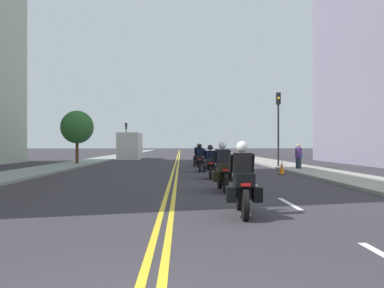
{
  "coord_description": "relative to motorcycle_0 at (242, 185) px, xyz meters",
  "views": [
    {
      "loc": [
        0.33,
        -3.93,
        1.58
      ],
      "look_at": [
        1.05,
        24.72,
        1.61
      ],
      "focal_mm": 42.03,
      "sensor_mm": 36.0,
      "label": 1
    }
  ],
  "objects": [
    {
      "name": "traffic_cone_0",
      "position": [
        3.92,
        13.42,
        -0.3
      ],
      "size": [
        0.36,
        0.36,
        0.76
      ],
      "color": "black",
      "rests_on": "ground"
    },
    {
      "name": "sidewalk_right",
      "position": [
        6.26,
        42.01,
        -0.62
      ],
      "size": [
        2.96,
        144.0,
        0.12
      ],
      "primitive_type": "cube",
      "color": "gray",
      "rests_on": "ground"
    },
    {
      "name": "sidewalk_left",
      "position": [
        -9.66,
        42.01,
        -0.62
      ],
      "size": [
        2.96,
        144.0,
        0.12
      ],
      "primitive_type": "cube",
      "color": "gray",
      "rests_on": "ground"
    },
    {
      "name": "traffic_light_far",
      "position": [
        -8.58,
        49.31,
        2.39
      ],
      "size": [
        0.28,
        0.38,
        4.44
      ],
      "color": "black",
      "rests_on": "ground"
    },
    {
      "name": "motorcycle_5",
      "position": [
        0.04,
        26.71,
        -0.02
      ],
      "size": [
        0.76,
        2.14,
        1.64
      ],
      "rotation": [
        0.0,
        0.0,
        0.01
      ],
      "color": "black",
      "rests_on": "ground"
    },
    {
      "name": "parked_truck",
      "position": [
        -6.78,
        38.5,
        0.6
      ],
      "size": [
        2.2,
        6.5,
        2.8
      ],
      "color": "#B5BEBD",
      "rests_on": "ground"
    },
    {
      "name": "motorcycle_3",
      "position": [
        -0.26,
        16.26,
        -0.02
      ],
      "size": [
        0.77,
        2.17,
        1.64
      ],
      "rotation": [
        0.0,
        0.0,
        -0.03
      ],
      "color": "black",
      "rests_on": "ground"
    },
    {
      "name": "motorcycle_4",
      "position": [
        -0.13,
        21.5,
        -0.01
      ],
      "size": [
        0.76,
        2.26,
        1.64
      ],
      "rotation": [
        0.0,
        0.0,
        0.0
      ],
      "color": "black",
      "rests_on": "ground"
    },
    {
      "name": "street_tree_1",
      "position": [
        -9.52,
        25.53,
        2.26
      ],
      "size": [
        2.58,
        2.58,
        4.25
      ],
      "color": "#4F3421",
      "rests_on": "ground"
    },
    {
      "name": "pedestrian_1",
      "position": [
        5.8,
        17.22,
        0.16
      ],
      "size": [
        0.37,
        0.5,
        1.63
      ],
      "rotation": [
        0.0,
        0.0,
        5.21
      ],
      "color": "#202936",
      "rests_on": "ground"
    },
    {
      "name": "motorcycle_0",
      "position": [
        0.0,
        0.0,
        0.0
      ],
      "size": [
        0.78,
        2.25,
        1.66
      ],
      "rotation": [
        0.0,
        0.0,
        -0.05
      ],
      "color": "black",
      "rests_on": "ground"
    },
    {
      "name": "centreline_yellow_inner",
      "position": [
        -1.82,
        42.01,
        -0.67
      ],
      "size": [
        0.12,
        132.0,
        0.01
      ],
      "primitive_type": "cube",
      "color": "yellow",
      "rests_on": "ground"
    },
    {
      "name": "motorcycle_1",
      "position": [
        0.05,
        5.21,
        -0.0
      ],
      "size": [
        0.77,
        2.33,
        1.69
      ],
      "rotation": [
        0.0,
        0.0,
        0.03
      ],
      "color": "black",
      "rests_on": "ground"
    },
    {
      "name": "centreline_yellow_outer",
      "position": [
        -1.58,
        42.01,
        -0.67
      ],
      "size": [
        0.12,
        132.0,
        0.01
      ],
      "primitive_type": "cube",
      "color": "yellow",
      "rests_on": "ground"
    },
    {
      "name": "traffic_light_near",
      "position": [
        5.18,
        20.02,
        2.8
      ],
      "size": [
        0.28,
        0.38,
        5.07
      ],
      "color": "black",
      "rests_on": "ground"
    },
    {
      "name": "motorcycle_2",
      "position": [
        0.0,
        10.91,
        -0.02
      ],
      "size": [
        0.78,
        2.12,
        1.57
      ],
      "rotation": [
        0.0,
        0.0,
        -0.05
      ],
      "color": "black",
      "rests_on": "ground"
    },
    {
      "name": "lane_dashes_white",
      "position": [
        1.54,
        23.01,
        -0.67
      ],
      "size": [
        0.14,
        56.4,
        0.01
      ],
      "color": "silver",
      "rests_on": "ground"
    },
    {
      "name": "ground_plane",
      "position": [
        -1.7,
        42.01,
        -0.68
      ],
      "size": [
        264.0,
        264.0,
        0.0
      ],
      "primitive_type": "plane",
      "color": "#312D33"
    }
  ]
}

